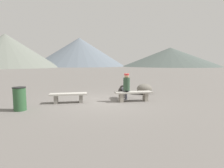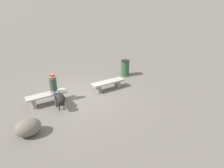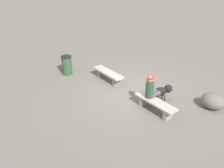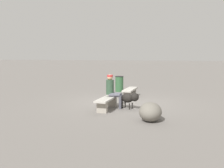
# 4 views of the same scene
# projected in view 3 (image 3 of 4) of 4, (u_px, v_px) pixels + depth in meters

# --- Properties ---
(ground) EXTENTS (210.00, 210.00, 0.06)m
(ground) POSITION_uv_depth(u_px,v_px,m) (132.00, 95.00, 11.03)
(ground) COLOR slate
(bench_left) EXTENTS (1.68, 0.54, 0.44)m
(bench_left) POSITION_uv_depth(u_px,v_px,m) (108.00, 75.00, 11.90)
(bench_left) COLOR gray
(bench_left) RESTS_ON ground
(bench_right) EXTENTS (1.78, 0.55, 0.46)m
(bench_right) POSITION_uv_depth(u_px,v_px,m) (155.00, 104.00, 9.78)
(bench_right) COLOR gray
(bench_right) RESTS_ON ground
(seated_person) EXTENTS (0.32, 0.66, 1.32)m
(seated_person) POSITION_uv_depth(u_px,v_px,m) (152.00, 90.00, 9.85)
(seated_person) COLOR #2D4733
(seated_person) RESTS_ON ground
(dog) EXTENTS (0.52, 0.84, 0.65)m
(dog) POSITION_uv_depth(u_px,v_px,m) (163.00, 91.00, 10.41)
(dog) COLOR black
(dog) RESTS_ON ground
(trash_bin) EXTENTS (0.49, 0.49, 0.90)m
(trash_bin) POSITION_uv_depth(u_px,v_px,m) (67.00, 65.00, 12.42)
(trash_bin) COLOR #2D5633
(trash_bin) RESTS_ON ground
(boulder) EXTENTS (1.00, 0.85, 0.60)m
(boulder) POSITION_uv_depth(u_px,v_px,m) (213.00, 101.00, 10.00)
(boulder) COLOR #6B665B
(boulder) RESTS_ON ground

